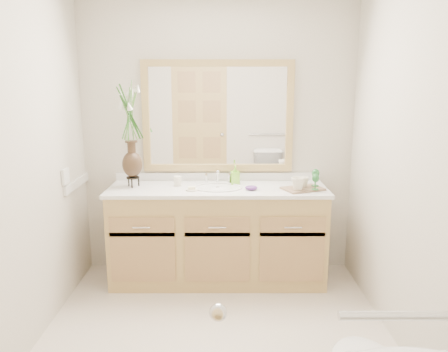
{
  "coord_description": "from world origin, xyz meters",
  "views": [
    {
      "loc": [
        0.05,
        -2.57,
        1.7
      ],
      "look_at": [
        0.05,
        0.65,
        1.01
      ],
      "focal_mm": 35.0,
      "sensor_mm": 36.0,
      "label": 1
    }
  ],
  "objects_px": {
    "flower_vase": "(130,122)",
    "tumbler": "(178,181)",
    "soap_bottle": "(235,176)",
    "tray": "(303,189)"
  },
  "relations": [
    {
      "from": "flower_vase",
      "to": "tumbler",
      "type": "height_order",
      "value": "flower_vase"
    },
    {
      "from": "tumbler",
      "to": "soap_bottle",
      "type": "relative_size",
      "value": 0.57
    },
    {
      "from": "tumbler",
      "to": "tray",
      "type": "distance_m",
      "value": 1.06
    },
    {
      "from": "flower_vase",
      "to": "tray",
      "type": "distance_m",
      "value": 1.53
    },
    {
      "from": "soap_bottle",
      "to": "tray",
      "type": "xyz_separation_m",
      "value": [
        0.55,
        -0.21,
        -0.07
      ]
    },
    {
      "from": "tumbler",
      "to": "soap_bottle",
      "type": "bearing_deg",
      "value": 8.02
    },
    {
      "from": "tumbler",
      "to": "soap_bottle",
      "type": "distance_m",
      "value": 0.5
    },
    {
      "from": "flower_vase",
      "to": "soap_bottle",
      "type": "distance_m",
      "value": 1.0
    },
    {
      "from": "tumbler",
      "to": "soap_bottle",
      "type": "height_order",
      "value": "soap_bottle"
    },
    {
      "from": "soap_bottle",
      "to": "tray",
      "type": "height_order",
      "value": "soap_bottle"
    }
  ]
}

